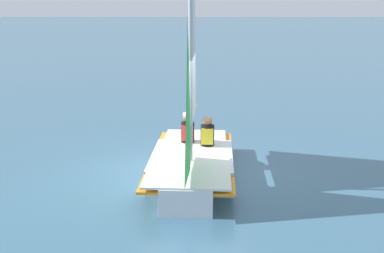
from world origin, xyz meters
The scene contains 4 objects.
ground_plane centered at (0.00, 0.00, 0.00)m, with size 260.00×260.00×0.00m, color #38607A.
sailboat_main centered at (0.05, 0.00, 0.69)m, with size 4.19×1.88×5.47m.
sailor_helm centered at (0.68, -0.33, 0.62)m, with size 0.35×0.31×1.16m.
sailor_crew centered at (0.95, 0.11, 0.63)m, with size 0.35×0.31×1.16m.
Camera 1 is at (-9.56, -0.10, 3.53)m, focal length 45.00 mm.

